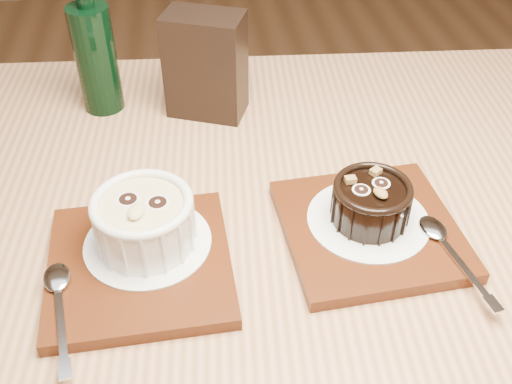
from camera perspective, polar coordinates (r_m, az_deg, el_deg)
table at (r=0.71m, az=2.55°, el=-9.11°), size 1.25×0.88×0.75m
tray_left at (r=0.62m, az=-10.97°, el=-6.83°), size 0.19×0.19×0.01m
doily_left at (r=0.62m, az=-10.26°, el=-4.73°), size 0.13×0.13×0.00m
ramekin_white at (r=0.60m, az=-10.62°, el=-2.58°), size 0.10×0.10×0.06m
spoon_left at (r=0.59m, az=-18.24°, el=-10.16°), size 0.05×0.14×0.01m
tray_right at (r=0.65m, az=10.77°, el=-3.52°), size 0.19×0.19×0.01m
doily_right at (r=0.65m, az=10.63°, el=-2.59°), size 0.13×0.13×0.00m
ramekin_dark at (r=0.63m, az=10.91°, el=-0.84°), size 0.08×0.08×0.05m
spoon_right at (r=0.63m, az=18.12°, el=-5.34°), size 0.05×0.14×0.01m
condiment_stand at (r=0.80m, az=-4.81°, el=11.94°), size 0.12×0.09×0.14m
green_bottle at (r=0.83m, az=-15.04°, el=12.50°), size 0.05×0.05×0.20m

